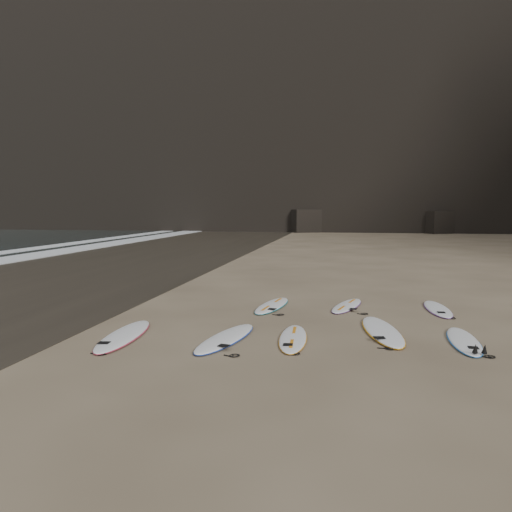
{
  "coord_description": "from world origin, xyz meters",
  "views": [
    {
      "loc": [
        -1.38,
        -10.58,
        2.7
      ],
      "look_at": [
        -3.56,
        1.59,
        1.5
      ],
      "focal_mm": 35.0,
      "sensor_mm": 36.0,
      "label": 1
    }
  ],
  "objects_px": {
    "surfboard_1": "(293,338)",
    "surfboard_11": "(124,335)",
    "surfboard_5": "(272,305)",
    "surfboard_6": "(347,305)",
    "surfboard_0": "(226,338)",
    "surfboard_7": "(438,309)",
    "surfboard_2": "(382,331)",
    "surfboard_3": "(464,340)"
  },
  "relations": [
    {
      "from": "surfboard_0",
      "to": "surfboard_3",
      "type": "bearing_deg",
      "value": 18.65
    },
    {
      "from": "surfboard_0",
      "to": "surfboard_3",
      "type": "distance_m",
      "value": 4.81
    },
    {
      "from": "surfboard_0",
      "to": "surfboard_7",
      "type": "height_order",
      "value": "surfboard_0"
    },
    {
      "from": "surfboard_1",
      "to": "surfboard_6",
      "type": "bearing_deg",
      "value": 70.43
    },
    {
      "from": "surfboard_1",
      "to": "surfboard_11",
      "type": "distance_m",
      "value": 3.53
    },
    {
      "from": "surfboard_0",
      "to": "surfboard_6",
      "type": "height_order",
      "value": "surfboard_0"
    },
    {
      "from": "surfboard_2",
      "to": "surfboard_11",
      "type": "bearing_deg",
      "value": -174.22
    },
    {
      "from": "surfboard_3",
      "to": "surfboard_2",
      "type": "bearing_deg",
      "value": 164.42
    },
    {
      "from": "surfboard_11",
      "to": "surfboard_1",
      "type": "bearing_deg",
      "value": 2.4
    },
    {
      "from": "surfboard_2",
      "to": "surfboard_7",
      "type": "relative_size",
      "value": 1.22
    },
    {
      "from": "surfboard_0",
      "to": "surfboard_1",
      "type": "xyz_separation_m",
      "value": [
        1.36,
        0.24,
        -0.01
      ]
    },
    {
      "from": "surfboard_7",
      "to": "surfboard_3",
      "type": "bearing_deg",
      "value": -93.08
    },
    {
      "from": "surfboard_1",
      "to": "surfboard_7",
      "type": "height_order",
      "value": "same"
    },
    {
      "from": "surfboard_0",
      "to": "surfboard_11",
      "type": "distance_m",
      "value": 2.15
    },
    {
      "from": "surfboard_1",
      "to": "surfboard_3",
      "type": "xyz_separation_m",
      "value": [
        3.41,
        0.41,
        0.0
      ]
    },
    {
      "from": "surfboard_0",
      "to": "surfboard_1",
      "type": "height_order",
      "value": "surfboard_0"
    },
    {
      "from": "surfboard_5",
      "to": "surfboard_6",
      "type": "bearing_deg",
      "value": 18.17
    },
    {
      "from": "surfboard_7",
      "to": "surfboard_11",
      "type": "height_order",
      "value": "surfboard_11"
    },
    {
      "from": "surfboard_0",
      "to": "surfboard_6",
      "type": "bearing_deg",
      "value": 68.63
    },
    {
      "from": "surfboard_7",
      "to": "surfboard_11",
      "type": "xyz_separation_m",
      "value": [
        -6.96,
        -4.07,
        0.01
      ]
    },
    {
      "from": "surfboard_7",
      "to": "surfboard_1",
      "type": "bearing_deg",
      "value": -135.65
    },
    {
      "from": "surfboard_0",
      "to": "surfboard_2",
      "type": "height_order",
      "value": "surfboard_2"
    },
    {
      "from": "surfboard_1",
      "to": "surfboard_5",
      "type": "height_order",
      "value": "surfboard_5"
    },
    {
      "from": "surfboard_0",
      "to": "surfboard_11",
      "type": "height_order",
      "value": "surfboard_11"
    },
    {
      "from": "surfboard_3",
      "to": "surfboard_7",
      "type": "distance_m",
      "value": 3.23
    },
    {
      "from": "surfboard_5",
      "to": "surfboard_0",
      "type": "bearing_deg",
      "value": -88.53
    },
    {
      "from": "surfboard_5",
      "to": "surfboard_7",
      "type": "bearing_deg",
      "value": 12.81
    },
    {
      "from": "surfboard_3",
      "to": "surfboard_11",
      "type": "relative_size",
      "value": 0.84
    },
    {
      "from": "surfboard_0",
      "to": "surfboard_6",
      "type": "relative_size",
      "value": 1.15
    },
    {
      "from": "surfboard_1",
      "to": "surfboard_11",
      "type": "bearing_deg",
      "value": -175.91
    },
    {
      "from": "surfboard_5",
      "to": "surfboard_6",
      "type": "relative_size",
      "value": 1.09
    },
    {
      "from": "surfboard_2",
      "to": "surfboard_6",
      "type": "xyz_separation_m",
      "value": [
        -0.74,
        2.74,
        -0.01
      ]
    },
    {
      "from": "surfboard_11",
      "to": "surfboard_2",
      "type": "bearing_deg",
      "value": 9.6
    },
    {
      "from": "surfboard_1",
      "to": "surfboard_2",
      "type": "bearing_deg",
      "value": 23.69
    },
    {
      "from": "surfboard_1",
      "to": "surfboard_7",
      "type": "xyz_separation_m",
      "value": [
        3.46,
        3.64,
        0.0
      ]
    },
    {
      "from": "surfboard_7",
      "to": "surfboard_2",
      "type": "bearing_deg",
      "value": -122.85
    },
    {
      "from": "surfboard_3",
      "to": "surfboard_1",
      "type": "bearing_deg",
      "value": -170.67
    },
    {
      "from": "surfboard_2",
      "to": "surfboard_11",
      "type": "xyz_separation_m",
      "value": [
        -5.35,
        -1.35,
        -0.0
      ]
    },
    {
      "from": "surfboard_0",
      "to": "surfboard_5",
      "type": "height_order",
      "value": "surfboard_0"
    },
    {
      "from": "surfboard_11",
      "to": "surfboard_7",
      "type": "bearing_deg",
      "value": 25.76
    },
    {
      "from": "surfboard_1",
      "to": "surfboard_7",
      "type": "bearing_deg",
      "value": 43.62
    },
    {
      "from": "surfboard_6",
      "to": "surfboard_11",
      "type": "relative_size",
      "value": 0.82
    }
  ]
}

